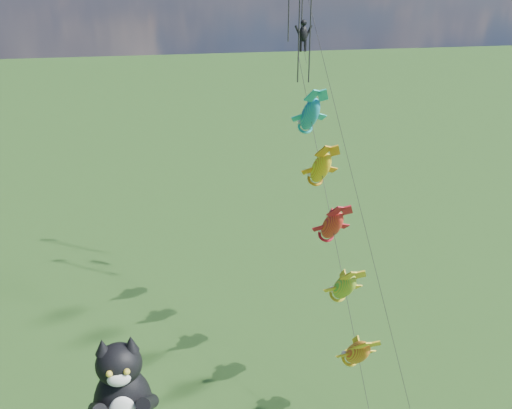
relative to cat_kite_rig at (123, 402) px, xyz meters
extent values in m
ellipsoid|color=black|center=(0.00, 0.26, -0.30)|extent=(2.68, 2.47, 3.16)
ellipsoid|color=black|center=(0.00, 0.16, 1.58)|extent=(2.13, 2.04, 1.60)
cone|color=black|center=(-0.50, 0.16, 2.42)|extent=(0.72, 0.72, 0.59)
cone|color=black|center=(0.49, 0.16, 2.42)|extent=(0.72, 0.72, 0.59)
ellipsoid|color=white|center=(0.00, -0.48, 1.43)|extent=(0.93, 0.70, 0.57)
sphere|color=gold|center=(-0.30, -0.55, 1.76)|extent=(0.24, 0.24, 0.24)
sphere|color=gold|center=(0.29, -0.55, 1.76)|extent=(0.24, 0.24, 0.24)
cylinder|color=black|center=(10.89, 7.89, 1.18)|extent=(0.34, 15.83, 17.53)
ellipsoid|color=red|center=(10.96, 4.41, -2.67)|extent=(1.00, 2.63, 2.74)
ellipsoid|color=green|center=(10.92, 6.62, -0.22)|extent=(1.00, 2.63, 2.74)
ellipsoid|color=red|center=(10.87, 8.84, 2.23)|extent=(1.00, 2.63, 2.74)
ellipsoid|color=yellow|center=(10.83, 11.05, 4.68)|extent=(1.00, 2.63, 2.74)
ellipsoid|color=blue|center=(10.79, 13.26, 7.13)|extent=(1.00, 2.63, 2.74)
cylinder|color=black|center=(12.49, 10.32, 4.05)|extent=(2.50, 16.92, 23.27)
cylinder|color=black|center=(10.66, 15.61, 11.81)|extent=(0.08, 0.08, 6.95)
cylinder|color=black|center=(11.30, 15.61, 11.81)|extent=(0.08, 0.08, 6.95)
camera|label=1|loc=(1.52, -17.19, 14.66)|focal=40.00mm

